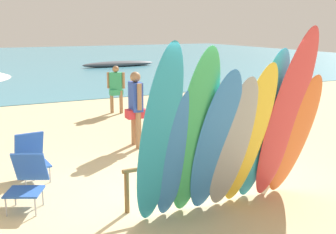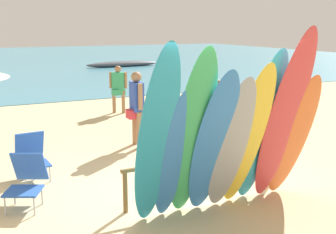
{
  "view_description": "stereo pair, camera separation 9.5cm",
  "coord_description": "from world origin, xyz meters",
  "px_view_note": "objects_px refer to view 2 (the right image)",
  "views": [
    {
      "loc": [
        -3.24,
        -5.33,
        2.69
      ],
      "look_at": [
        0.0,
        1.38,
        1.04
      ],
      "focal_mm": 44.27,
      "sensor_mm": 36.0,
      "label": 1
    },
    {
      "loc": [
        -3.15,
        -5.37,
        2.69
      ],
      "look_at": [
        0.0,
        1.38,
        1.04
      ],
      "focal_mm": 44.27,
      "sensor_mm": 36.0,
      "label": 2
    }
  ],
  "objects_px": {
    "surfboard_green_2": "(192,137)",
    "surfboard_orange_8": "(293,138)",
    "beach_chair_red": "(27,178)",
    "surfboard_teal_6": "(261,129)",
    "surfboard_teal_0": "(156,140)",
    "beachgoer_by_water": "(199,98)",
    "surfboard_blue_3": "(213,145)",
    "distant_boat": "(123,64)",
    "surfboard_rack": "(205,166)",
    "surfboard_red_7": "(283,120)",
    "beachgoer_midbeach": "(137,104)",
    "beach_chair_striped": "(32,155)",
    "surfboard_blue_1": "(174,157)",
    "beachgoer_strolling": "(217,106)",
    "beachgoer_photographing": "(118,86)",
    "surfboard_grey_4": "(231,146)",
    "surfboard_yellow_5": "(248,138)"
  },
  "relations": [
    {
      "from": "surfboard_blue_3",
      "to": "beachgoer_strolling",
      "type": "xyz_separation_m",
      "value": [
        2.13,
        3.35,
        -0.23
      ]
    },
    {
      "from": "surfboard_teal_6",
      "to": "beachgoer_by_water",
      "type": "height_order",
      "value": "surfboard_teal_6"
    },
    {
      "from": "beach_chair_red",
      "to": "surfboard_teal_6",
      "type": "bearing_deg",
      "value": -0.79
    },
    {
      "from": "surfboard_blue_1",
      "to": "surfboard_blue_3",
      "type": "bearing_deg",
      "value": -16.22
    },
    {
      "from": "surfboard_orange_8",
      "to": "surfboard_yellow_5",
      "type": "bearing_deg",
      "value": -177.94
    },
    {
      "from": "surfboard_blue_3",
      "to": "beachgoer_by_water",
      "type": "distance_m",
      "value": 4.77
    },
    {
      "from": "surfboard_yellow_5",
      "to": "beachgoer_by_water",
      "type": "xyz_separation_m",
      "value": [
        1.58,
        4.23,
        -0.2
      ]
    },
    {
      "from": "surfboard_teal_0",
      "to": "beach_chair_striped",
      "type": "xyz_separation_m",
      "value": [
        -1.22,
        2.78,
        -0.84
      ]
    },
    {
      "from": "surfboard_rack",
      "to": "distant_boat",
      "type": "distance_m",
      "value": 21.7
    },
    {
      "from": "distant_boat",
      "to": "surfboard_yellow_5",
      "type": "bearing_deg",
      "value": -104.28
    },
    {
      "from": "beachgoer_by_water",
      "to": "beachgoer_midbeach",
      "type": "relative_size",
      "value": 0.94
    },
    {
      "from": "surfboard_blue_3",
      "to": "distant_boat",
      "type": "bearing_deg",
      "value": 74.0
    },
    {
      "from": "beachgoer_photographing",
      "to": "beachgoer_strolling",
      "type": "bearing_deg",
      "value": 134.29
    },
    {
      "from": "surfboard_blue_3",
      "to": "distant_boat",
      "type": "relative_size",
      "value": 0.47
    },
    {
      "from": "surfboard_blue_1",
      "to": "surfboard_green_2",
      "type": "xyz_separation_m",
      "value": [
        0.23,
        -0.09,
        0.27
      ]
    },
    {
      "from": "surfboard_red_7",
      "to": "beachgoer_midbeach",
      "type": "height_order",
      "value": "surfboard_red_7"
    },
    {
      "from": "surfboard_teal_6",
      "to": "beach_chair_red",
      "type": "height_order",
      "value": "surfboard_teal_6"
    },
    {
      "from": "beachgoer_by_water",
      "to": "distant_boat",
      "type": "relative_size",
      "value": 0.32
    },
    {
      "from": "surfboard_teal_6",
      "to": "beach_chair_red",
      "type": "relative_size",
      "value": 2.98
    },
    {
      "from": "surfboard_teal_0",
      "to": "beachgoer_strolling",
      "type": "distance_m",
      "value": 4.51
    },
    {
      "from": "surfboard_blue_3",
      "to": "distant_boat",
      "type": "distance_m",
      "value": 22.48
    },
    {
      "from": "surfboard_teal_6",
      "to": "surfboard_rack",
      "type": "bearing_deg",
      "value": 133.33
    },
    {
      "from": "beachgoer_strolling",
      "to": "surfboard_red_7",
      "type": "bearing_deg",
      "value": 176.79
    },
    {
      "from": "surfboard_rack",
      "to": "beach_chair_striped",
      "type": "bearing_deg",
      "value": 139.04
    },
    {
      "from": "surfboard_rack",
      "to": "surfboard_green_2",
      "type": "height_order",
      "value": "surfboard_green_2"
    },
    {
      "from": "surfboard_blue_1",
      "to": "surfboard_teal_6",
      "type": "bearing_deg",
      "value": -6.36
    },
    {
      "from": "beachgoer_by_water",
      "to": "surfboard_teal_6",
      "type": "bearing_deg",
      "value": 171.32
    },
    {
      "from": "surfboard_teal_0",
      "to": "surfboard_green_2",
      "type": "relative_size",
      "value": 1.02
    },
    {
      "from": "surfboard_yellow_5",
      "to": "surfboard_rack",
      "type": "bearing_deg",
      "value": 111.51
    },
    {
      "from": "beach_chair_striped",
      "to": "surfboard_blue_1",
      "type": "bearing_deg",
      "value": -65.55
    },
    {
      "from": "surfboard_green_2",
      "to": "surfboard_rack",
      "type": "bearing_deg",
      "value": 51.96
    },
    {
      "from": "surfboard_orange_8",
      "to": "beachgoer_photographing",
      "type": "distance_m",
      "value": 7.5
    },
    {
      "from": "surfboard_blue_3",
      "to": "surfboard_orange_8",
      "type": "bearing_deg",
      "value": 0.74
    },
    {
      "from": "beachgoer_strolling",
      "to": "surfboard_green_2",
      "type": "bearing_deg",
      "value": 156.93
    },
    {
      "from": "beach_chair_striped",
      "to": "distant_boat",
      "type": "xyz_separation_m",
      "value": [
        8.16,
        18.86,
        -0.25
      ]
    },
    {
      "from": "surfboard_blue_3",
      "to": "beachgoer_midbeach",
      "type": "height_order",
      "value": "surfboard_blue_3"
    },
    {
      "from": "surfboard_blue_1",
      "to": "surfboard_green_2",
      "type": "height_order",
      "value": "surfboard_green_2"
    },
    {
      "from": "beachgoer_by_water",
      "to": "distant_boat",
      "type": "xyz_separation_m",
      "value": [
        3.92,
        17.37,
        -0.74
      ]
    },
    {
      "from": "surfboard_teal_0",
      "to": "beachgoer_by_water",
      "type": "relative_size",
      "value": 1.66
    },
    {
      "from": "surfboard_teal_0",
      "to": "surfboard_yellow_5",
      "type": "xyz_separation_m",
      "value": [
        1.44,
        0.03,
        -0.15
      ]
    },
    {
      "from": "surfboard_blue_3",
      "to": "beachgoer_midbeach",
      "type": "xyz_separation_m",
      "value": [
        0.35,
        3.85,
        -0.11
      ]
    },
    {
      "from": "surfboard_orange_8",
      "to": "surfboard_blue_3",
      "type": "bearing_deg",
      "value": -177.6
    },
    {
      "from": "surfboard_yellow_5",
      "to": "beachgoer_by_water",
      "type": "relative_size",
      "value": 1.48
    },
    {
      "from": "surfboard_green_2",
      "to": "surfboard_orange_8",
      "type": "bearing_deg",
      "value": 3.55
    },
    {
      "from": "surfboard_teal_0",
      "to": "beachgoer_by_water",
      "type": "xyz_separation_m",
      "value": [
        3.01,
        4.26,
        -0.35
      ]
    },
    {
      "from": "beach_chair_striped",
      "to": "surfboard_grey_4",
      "type": "bearing_deg",
      "value": -54.54
    },
    {
      "from": "surfboard_teal_0",
      "to": "beachgoer_photographing",
      "type": "distance_m",
      "value": 7.8
    },
    {
      "from": "surfboard_rack",
      "to": "surfboard_grey_4",
      "type": "height_order",
      "value": "surfboard_grey_4"
    },
    {
      "from": "surfboard_blue_1",
      "to": "beach_chair_striped",
      "type": "height_order",
      "value": "surfboard_blue_1"
    },
    {
      "from": "beach_chair_striped",
      "to": "distant_boat",
      "type": "bearing_deg",
      "value": 61.14
    }
  ]
}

